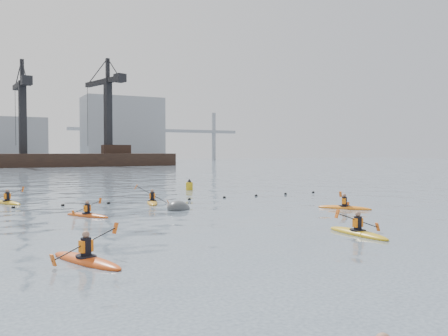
{
  "coord_description": "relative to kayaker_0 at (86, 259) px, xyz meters",
  "views": [
    {
      "loc": [
        -10.14,
        -10.08,
        3.61
      ],
      "look_at": [
        0.69,
        10.44,
        2.8
      ],
      "focal_mm": 38.0,
      "sensor_mm": 36.0,
      "label": 1
    }
  ],
  "objects": [
    {
      "name": "nav_buoy",
      "position": [
        14.72,
        25.27,
        0.25
      ],
      "size": [
        0.66,
        0.66,
        1.2
      ],
      "color": "gold",
      "rests_on": "ground"
    },
    {
      "name": "mooring_buoy",
      "position": [
        8.09,
        11.75,
        -0.11
      ],
      "size": [
        2.56,
        2.5,
        1.49
      ],
      "primitive_type": "ellipsoid",
      "rotation": [
        0.0,
        0.21,
        0.74
      ],
      "color": "#3B3E40",
      "rests_on": "ground"
    },
    {
      "name": "barge_pier",
      "position": [
        6.75,
        104.45,
        1.78
      ],
      "size": [
        72.0,
        19.3,
        29.5
      ],
      "color": "black",
      "rests_on": "ground"
    },
    {
      "name": "float_line",
      "position": [
        6.48,
        16.99,
        -0.08
      ],
      "size": [
        33.24,
        0.73,
        0.24
      ],
      "color": "black",
      "rests_on": "ground"
    },
    {
      "name": "kayaker_3",
      "position": [
        7.75,
        15.77,
        -0.0
      ],
      "size": [
        2.4,
        3.54,
        1.47
      ],
      "rotation": [
        0.0,
        0.0,
        -0.3
      ],
      "color": "#C08116",
      "rests_on": "ground"
    },
    {
      "name": "kayaker_2",
      "position": [
        2.34,
        11.11,
        -0.02
      ],
      "size": [
        2.19,
        2.97,
        1.06
      ],
      "rotation": [
        0.0,
        0.0,
        0.56
      ],
      "color": "#C34A12",
      "rests_on": "ground"
    },
    {
      "name": "kayaker_4",
      "position": [
        17.42,
        7.12,
        -0.01
      ],
      "size": [
        2.5,
        3.14,
        1.31
      ],
      "rotation": [
        0.0,
        0.0,
        3.76
      ],
      "color": "orange",
      "rests_on": "ground"
    },
    {
      "name": "kayaker_0",
      "position": [
        0.0,
        0.0,
        0.0
      ],
      "size": [
        2.38,
        3.66,
        1.31
      ],
      "rotation": [
        0.0,
        0.0,
        0.38
      ],
      "color": "#D14813",
      "rests_on": "ground"
    },
    {
      "name": "kayaker_5",
      "position": [
        -1.19,
        20.34,
        -0.0
      ],
      "size": [
        2.29,
        3.54,
        1.24
      ],
      "rotation": [
        0.0,
        0.0,
        0.38
      ],
      "color": "gold",
      "rests_on": "ground"
    },
    {
      "name": "ground",
      "position": [
        6.98,
        -5.54,
        -0.11
      ],
      "size": [
        400.0,
        400.0,
        0.0
      ],
      "primitive_type": "plane",
      "color": "#3E4B5B",
      "rests_on": "ground"
    },
    {
      "name": "skyline",
      "position": [
        9.21,
        144.73,
        9.14
      ],
      "size": [
        141.0,
        28.0,
        22.0
      ],
      "color": "gray",
      "rests_on": "ground"
    },
    {
      "name": "kayaker_1",
      "position": [
        11.52,
        -0.26,
        -0.0
      ],
      "size": [
        2.46,
        3.6,
        1.3
      ],
      "rotation": [
        0.0,
        0.0,
        -0.03
      ],
      "color": "gold",
      "rests_on": "ground"
    }
  ]
}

